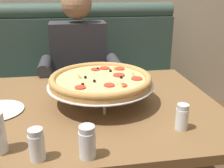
# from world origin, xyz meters

# --- Properties ---
(booth_bench) EXTENTS (1.65, 0.78, 1.13)m
(booth_bench) POSITION_xyz_m (0.00, 0.94, 0.40)
(booth_bench) COLOR #384C42
(booth_bench) RESTS_ON ground_plane
(dining_table) EXTENTS (1.19, 0.94, 0.73)m
(dining_table) POSITION_xyz_m (0.00, 0.00, 0.64)
(dining_table) COLOR brown
(dining_table) RESTS_ON ground_plane
(diner_main) EXTENTS (0.54, 0.64, 1.27)m
(diner_main) POSITION_xyz_m (-0.03, 0.67, 0.71)
(diner_main) COLOR #2D3342
(diner_main) RESTS_ON ground_plane
(pizza) EXTENTS (0.50, 0.50, 0.15)m
(pizza) POSITION_xyz_m (0.04, 0.02, 0.84)
(pizza) COLOR silver
(pizza) RESTS_ON dining_table
(shaker_pepper_flakes) EXTENTS (0.06, 0.06, 0.11)m
(shaker_pepper_flakes) POSITION_xyz_m (-0.05, -0.41, 0.78)
(shaker_pepper_flakes) COLOR white
(shaker_pepper_flakes) RESTS_ON dining_table
(shaker_oregano) EXTENTS (0.05, 0.05, 0.10)m
(shaker_oregano) POSITION_xyz_m (0.32, -0.28, 0.78)
(shaker_oregano) COLOR white
(shaker_oregano) RESTS_ON dining_table
(shaker_parmesan) EXTENTS (0.05, 0.05, 0.11)m
(shaker_parmesan) POSITION_xyz_m (-0.21, -0.39, 0.78)
(shaker_parmesan) COLOR white
(shaker_parmesan) RESTS_ON dining_table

